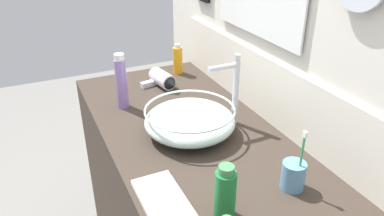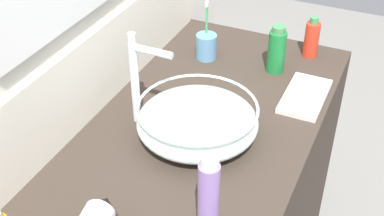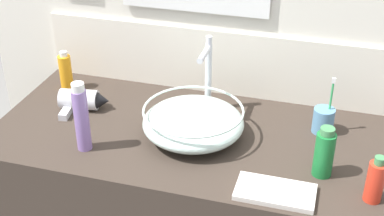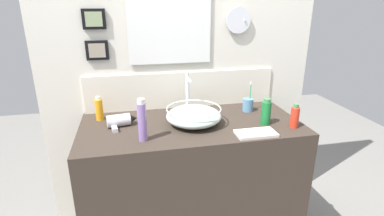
% 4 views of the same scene
% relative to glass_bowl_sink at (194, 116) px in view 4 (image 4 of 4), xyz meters
% --- Properties ---
extents(vanity_counter, '(1.35, 0.63, 0.91)m').
position_rel_glass_bowl_sink_xyz_m(vanity_counter, '(-0.01, 0.01, -0.51)').
color(vanity_counter, '#382D26').
rests_on(vanity_counter, ground).
extents(back_panel, '(1.88, 0.09, 2.56)m').
position_rel_glass_bowl_sink_xyz_m(back_panel, '(-0.01, 0.36, 0.32)').
color(back_panel, silver).
rests_on(back_panel, ground).
extents(glass_bowl_sink, '(0.34, 0.34, 0.10)m').
position_rel_glass_bowl_sink_xyz_m(glass_bowl_sink, '(0.00, 0.00, 0.00)').
color(glass_bowl_sink, silver).
rests_on(glass_bowl_sink, vanity_counter).
extents(faucet, '(0.02, 0.13, 0.28)m').
position_rel_glass_bowl_sink_xyz_m(faucet, '(0.00, 0.18, 0.11)').
color(faucet, silver).
rests_on(faucet, vanity_counter).
extents(hair_drier, '(0.19, 0.15, 0.07)m').
position_rel_glass_bowl_sink_xyz_m(hair_drier, '(-0.43, 0.06, -0.02)').
color(hair_drier, silver).
rests_on(hair_drier, vanity_counter).
extents(toothbrush_cup, '(0.07, 0.07, 0.20)m').
position_rel_glass_bowl_sink_xyz_m(toothbrush_cup, '(0.41, 0.15, -0.01)').
color(toothbrush_cup, '#598CB2').
rests_on(toothbrush_cup, vanity_counter).
extents(spray_bottle, '(0.05, 0.05, 0.15)m').
position_rel_glass_bowl_sink_xyz_m(spray_bottle, '(-0.57, 0.19, 0.02)').
color(spray_bottle, orange).
rests_on(spray_bottle, vanity_counter).
extents(shampoo_bottle, '(0.05, 0.05, 0.15)m').
position_rel_glass_bowl_sink_xyz_m(shampoo_bottle, '(0.57, -0.17, 0.01)').
color(shampoo_bottle, red).
rests_on(shampoo_bottle, vanity_counter).
extents(soap_dispenser, '(0.06, 0.06, 0.16)m').
position_rel_glass_bowl_sink_xyz_m(soap_dispenser, '(0.43, -0.09, 0.02)').
color(soap_dispenser, '#197233').
rests_on(soap_dispenser, vanity_counter).
extents(lotion_bottle, '(0.05, 0.05, 0.24)m').
position_rel_glass_bowl_sink_xyz_m(lotion_bottle, '(-0.32, -0.17, 0.06)').
color(lotion_bottle, '#8C6BB2').
rests_on(lotion_bottle, vanity_counter).
extents(hand_towel, '(0.23, 0.12, 0.02)m').
position_rel_glass_bowl_sink_xyz_m(hand_towel, '(0.31, -0.23, -0.05)').
color(hand_towel, silver).
rests_on(hand_towel, vanity_counter).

